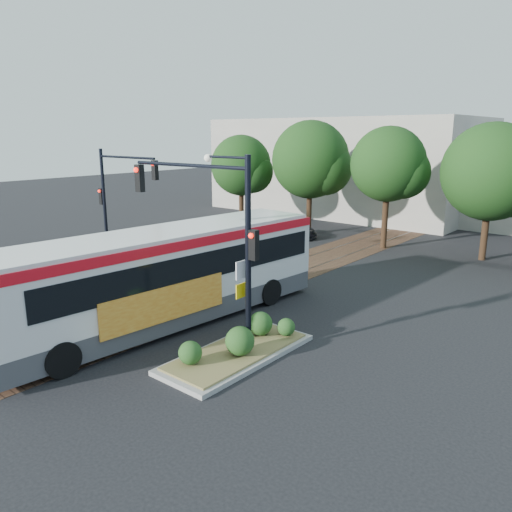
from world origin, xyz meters
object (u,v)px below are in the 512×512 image
at_px(traffic_island, 240,346).
at_px(parked_car, 287,228).
at_px(signal_pole_main, 217,221).
at_px(signal_pole_left, 115,190).
at_px(officer, 90,255).
at_px(city_bus, 168,272).

xyz_separation_m(traffic_island, parked_car, (-9.76, 15.75, 0.27)).
relative_size(traffic_island, signal_pole_main, 0.87).
relative_size(signal_pole_left, officer, 3.28).
bearing_deg(signal_pole_left, officer, -65.58).
bearing_deg(city_bus, traffic_island, -2.21).
distance_m(signal_pole_main, signal_pole_left, 13.14).
relative_size(city_bus, officer, 7.18).
relative_size(signal_pole_main, signal_pole_left, 1.00).
relative_size(traffic_island, signal_pole_left, 0.87).
height_order(signal_pole_left, officer, signal_pole_left).
bearing_deg(officer, city_bus, 169.46).
xyz_separation_m(traffic_island, signal_pole_main, (-0.96, 0.09, 3.83)).
xyz_separation_m(officer, parked_car, (2.30, 13.35, -0.31)).
height_order(city_bus, signal_pole_main, signal_pole_main).
bearing_deg(signal_pole_main, parked_car, 119.32).
distance_m(city_bus, signal_pole_left, 10.53).
distance_m(signal_pole_left, officer, 4.03).
bearing_deg(traffic_island, signal_pole_left, 159.64).
bearing_deg(signal_pole_main, traffic_island, -5.36).
bearing_deg(signal_pole_left, signal_pole_main, -21.45).
distance_m(traffic_island, officer, 12.31).
bearing_deg(traffic_island, parked_car, 121.77).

